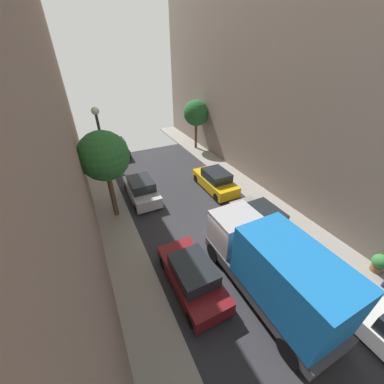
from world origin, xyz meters
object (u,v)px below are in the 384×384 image
at_px(street_tree_1, 196,113).
at_px(potted_plant_2, 380,263).
at_px(street_tree_2, 104,157).
at_px(lamp_post, 103,145).
at_px(parked_car_right_1, 262,220).
at_px(delivery_truck, 273,268).
at_px(parked_car_left_4, 117,148).
at_px(parked_car_left_2, 192,276).
at_px(parked_car_left_3, 141,189).
at_px(parked_car_right_2, 215,181).

bearing_deg(street_tree_1, potted_plant_2, -88.58).
distance_m(street_tree_2, lamp_post, 1.67).
bearing_deg(parked_car_right_1, lamp_post, 136.96).
xyz_separation_m(delivery_truck, street_tree_2, (-4.78, 8.64, 2.40)).
bearing_deg(parked_car_left_4, delivery_truck, -81.87).
relative_size(parked_car_left_2, potted_plant_2, 4.33).
xyz_separation_m(parked_car_left_3, parked_car_right_1, (5.40, -6.52, 0.00)).
height_order(delivery_truck, potted_plant_2, delivery_truck).
bearing_deg(street_tree_1, parked_car_left_2, -117.80).
distance_m(parked_car_left_2, parked_car_left_4, 17.06).
xyz_separation_m(parked_car_left_2, street_tree_2, (-2.08, 6.80, 3.47)).
relative_size(parked_car_left_4, street_tree_1, 0.86).
bearing_deg(potted_plant_2, lamp_post, 131.00).
bearing_deg(lamp_post, parked_car_left_3, -8.96).
height_order(parked_car_left_4, potted_plant_2, parked_car_left_4).
distance_m(parked_car_left_4, delivery_truck, 19.13).
height_order(parked_car_left_4, delivery_truck, delivery_truck).
height_order(street_tree_1, lamp_post, lamp_post).
bearing_deg(parked_car_right_2, parked_car_left_2, -128.15).
height_order(street_tree_2, potted_plant_2, street_tree_2).
xyz_separation_m(parked_car_left_2, parked_car_left_3, (0.00, 8.16, 0.00)).
xyz_separation_m(street_tree_1, lamp_post, (-9.75, -6.44, 0.48)).
relative_size(parked_car_left_2, parked_car_right_2, 1.00).
distance_m(parked_car_left_2, potted_plant_2, 8.93).
xyz_separation_m(street_tree_2, lamp_post, (0.18, 1.66, 0.06)).
xyz_separation_m(parked_car_right_1, street_tree_1, (2.45, 13.25, 3.05)).
xyz_separation_m(parked_car_left_2, street_tree_1, (7.85, 14.89, 3.05)).
xyz_separation_m(street_tree_2, potted_plant_2, (10.38, -10.08, -3.51)).
bearing_deg(street_tree_2, lamp_post, 83.81).
xyz_separation_m(parked_car_left_3, street_tree_1, (7.85, 6.74, 3.05)).
bearing_deg(potted_plant_2, parked_car_left_2, 158.44).
distance_m(parked_car_left_4, lamp_post, 9.49).
height_order(parked_car_right_2, street_tree_2, street_tree_2).
xyz_separation_m(parked_car_left_4, delivery_truck, (2.70, -18.91, 1.07)).
bearing_deg(parked_car_left_3, parked_car_left_4, 90.00).
bearing_deg(street_tree_1, parked_car_right_1, -100.49).
xyz_separation_m(parked_car_left_2, parked_car_right_1, (5.40, 1.64, 0.00)).
distance_m(street_tree_1, street_tree_2, 12.82).
relative_size(parked_car_right_2, street_tree_2, 0.77).
bearing_deg(lamp_post, parked_car_right_2, -12.23).
distance_m(potted_plant_2, lamp_post, 15.96).
distance_m(parked_car_left_3, potted_plant_2, 14.14).
relative_size(parked_car_left_3, lamp_post, 0.66).
xyz_separation_m(parked_car_left_3, potted_plant_2, (8.30, -11.44, -0.04)).
relative_size(delivery_truck, lamp_post, 1.04).
relative_size(parked_car_left_2, parked_car_left_4, 1.00).
bearing_deg(parked_car_left_2, lamp_post, 102.66).
relative_size(street_tree_1, potted_plant_2, 5.05).
relative_size(parked_car_right_2, potted_plant_2, 4.33).
distance_m(parked_car_right_2, street_tree_2, 8.25).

